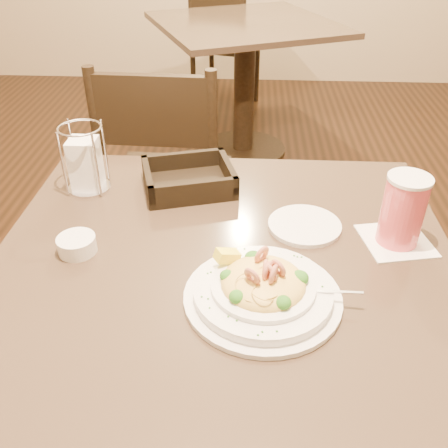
# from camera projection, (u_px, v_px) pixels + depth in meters

# --- Properties ---
(main_table) EXTENTS (0.90, 0.90, 0.77)m
(main_table) POSITION_uv_depth(u_px,v_px,m) (223.00, 353.00, 1.08)
(main_table) COLOR black
(main_table) RESTS_ON ground
(background_table) EXTENTS (1.19, 1.19, 0.77)m
(background_table) POSITION_uv_depth(u_px,v_px,m) (245.00, 67.00, 2.80)
(background_table) COLOR black
(background_table) RESTS_ON ground
(dining_chair_near) EXTENTS (0.44, 0.44, 0.93)m
(dining_chair_near) POSITION_uv_depth(u_px,v_px,m) (167.00, 179.00, 1.78)
(dining_chair_near) COLOR black
(dining_chair_near) RESTS_ON ground
(dining_chair_far) EXTENTS (0.52, 0.52, 0.93)m
(dining_chair_far) POSITION_uv_depth(u_px,v_px,m) (224.00, 39.00, 3.42)
(dining_chair_far) COLOR black
(dining_chair_far) RESTS_ON ground
(pasta_bowl) EXTENTS (0.30, 0.27, 0.09)m
(pasta_bowl) POSITION_uv_depth(u_px,v_px,m) (263.00, 288.00, 0.85)
(pasta_bowl) COLOR white
(pasta_bowl) RESTS_ON main_table
(drink_glass) EXTENTS (0.15, 0.15, 0.15)m
(drink_glass) POSITION_uv_depth(u_px,v_px,m) (403.00, 211.00, 0.96)
(drink_glass) COLOR white
(drink_glass) RESTS_ON main_table
(bread_basket) EXTENTS (0.24, 0.22, 0.06)m
(bread_basket) POSITION_uv_depth(u_px,v_px,m) (189.00, 180.00, 1.17)
(bread_basket) COLOR black
(bread_basket) RESTS_ON main_table
(napkin_caddy) EXTENTS (0.10, 0.10, 0.16)m
(napkin_caddy) POSITION_uv_depth(u_px,v_px,m) (85.00, 163.00, 1.15)
(napkin_caddy) COLOR silver
(napkin_caddy) RESTS_ON main_table
(side_plate) EXTENTS (0.17, 0.17, 0.01)m
(side_plate) POSITION_uv_depth(u_px,v_px,m) (305.00, 225.00, 1.04)
(side_plate) COLOR white
(side_plate) RESTS_ON main_table
(butter_ramekin) EXTENTS (0.09, 0.09, 0.03)m
(butter_ramekin) POSITION_uv_depth(u_px,v_px,m) (77.00, 245.00, 0.97)
(butter_ramekin) COLOR white
(butter_ramekin) RESTS_ON main_table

